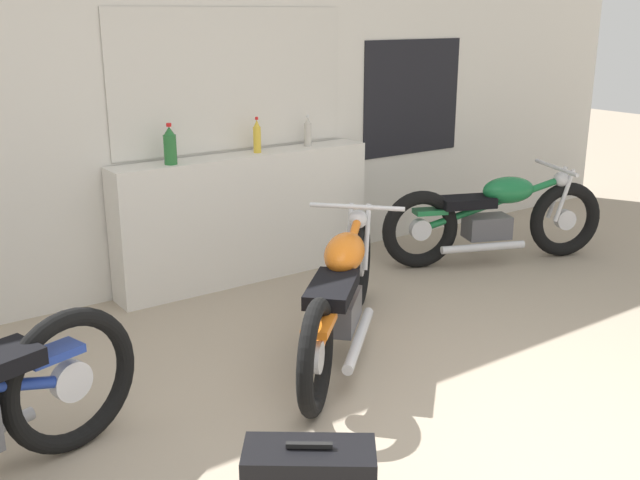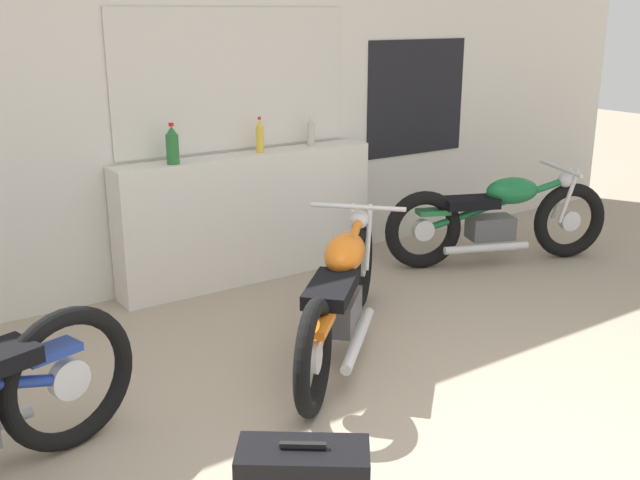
% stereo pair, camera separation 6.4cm
% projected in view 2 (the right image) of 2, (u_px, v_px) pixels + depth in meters
% --- Properties ---
extents(ground_plane, '(24.00, 24.00, 0.00)m').
position_uv_depth(ground_plane, '(456.00, 476.00, 3.38)').
color(ground_plane, gray).
extents(wall_back, '(10.00, 0.07, 2.80)m').
position_uv_depth(wall_back, '(170.00, 100.00, 5.36)').
color(wall_back, silver).
rests_on(wall_back, ground_plane).
extents(sill_counter, '(2.10, 0.28, 0.98)m').
position_uv_depth(sill_counter, '(249.00, 217.00, 5.77)').
color(sill_counter, silver).
rests_on(sill_counter, ground_plane).
extents(bottle_leftmost, '(0.09, 0.09, 0.29)m').
position_uv_depth(bottle_leftmost, '(172.00, 146.00, 5.21)').
color(bottle_leftmost, '#23662D').
rests_on(bottle_leftmost, sill_counter).
extents(bottle_left_center, '(0.06, 0.06, 0.27)m').
position_uv_depth(bottle_left_center, '(260.00, 137.00, 5.64)').
color(bottle_left_center, gold).
rests_on(bottle_left_center, sill_counter).
extents(bottle_center, '(0.06, 0.06, 0.25)m').
position_uv_depth(bottle_center, '(311.00, 132.00, 5.92)').
color(bottle_center, '#B7B2A8').
rests_on(bottle_center, sill_counter).
extents(motorcycle_orange, '(1.61, 1.52, 0.78)m').
position_uv_depth(motorcycle_orange, '(341.00, 291.00, 4.52)').
color(motorcycle_orange, black).
rests_on(motorcycle_orange, ground_plane).
extents(motorcycle_green, '(1.85, 0.91, 0.79)m').
position_uv_depth(motorcycle_green, '(499.00, 218.00, 6.15)').
color(motorcycle_green, black).
rests_on(motorcycle_green, ground_plane).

